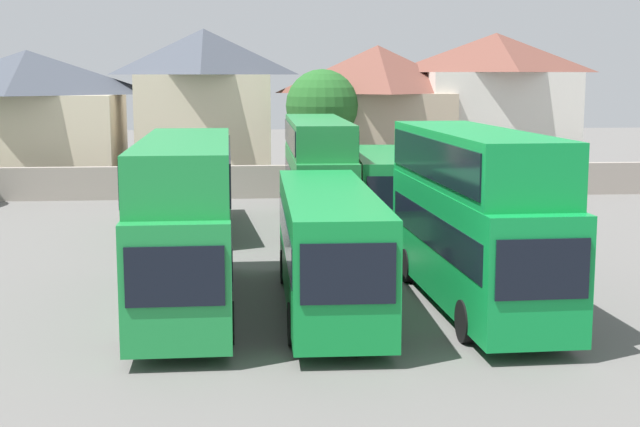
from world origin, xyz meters
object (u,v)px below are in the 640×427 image
bus_1 (186,215)px  house_terrace_right (377,114)px  bus_4 (189,186)px  house_terrace_left (29,117)px  house_terrace_centre (205,106)px  bus_5 (318,167)px  bus_6 (383,185)px  bus_3 (473,209)px  house_terrace_far_right (495,107)px  bus_2 (328,242)px  tree_behind_wall (322,106)px

bus_1 → house_terrace_right: house_terrace_right is taller
bus_4 → house_terrace_left: bearing=-152.6°
bus_4 → house_terrace_right: size_ratio=1.18×
house_terrace_centre → house_terrace_right: (10.58, -0.96, -0.50)m
bus_5 → house_terrace_left: size_ratio=1.05×
bus_6 → house_terrace_right: house_terrace_right is taller
bus_3 → house_terrace_far_right: bearing=161.4°
bus_6 → house_terrace_far_right: bearing=153.5°
house_terrace_centre → house_terrace_right: 10.63m
house_terrace_left → bus_2: bearing=-63.9°
bus_1 → bus_4: bearing=-177.8°
bus_4 → bus_2: bearing=14.3°
bus_3 → bus_2: bearing=-91.5°
bus_6 → house_terrace_far_right: house_terrace_far_right is taller
bus_6 → house_terrace_right: (2.10, 15.89, 2.47)m
bus_3 → house_terrace_left: house_terrace_left is taller
bus_3 → house_terrace_far_right: (9.14, 30.41, 1.83)m
tree_behind_wall → house_terrace_far_right: bearing=17.8°
bus_3 → house_terrace_far_right: house_terrace_far_right is taller
bus_6 → house_terrace_far_right: (9.55, 16.13, 2.86)m
house_terrace_left → house_terrace_far_right: bearing=-1.1°
house_terrace_right → bus_2: bearing=-101.1°
bus_2 → house_terrace_left: (-15.21, 30.99, 2.21)m
bus_4 → house_terrace_centre: house_terrace_centre is taller
bus_2 → bus_5: bearing=177.3°
bus_2 → bus_6: bus_2 is taller
bus_3 → bus_1: bearing=-94.5°
bus_6 → house_terrace_left: (-19.03, 16.69, 2.31)m
house_terrace_left → house_terrace_far_right: house_terrace_far_right is taller
bus_2 → house_terrace_centre: (-4.66, 31.15, 2.87)m
bus_4 → bus_5: bus_5 is taller
bus_6 → house_terrace_centre: 19.09m
bus_5 → bus_6: bus_5 is taller
house_terrace_centre → tree_behind_wall: size_ratio=1.35×
bus_6 → bus_2: bearing=-10.8°
bus_5 → bus_6: size_ratio=1.15×
house_terrace_centre → tree_behind_wall: 8.10m
bus_3 → tree_behind_wall: (-2.00, 26.84, 2.05)m
bus_4 → bus_6: (8.56, 0.22, -0.06)m
bus_3 → house_terrace_centre: house_terrace_centre is taller
bus_1 → house_terrace_far_right: 34.76m
bus_2 → bus_1: bearing=-94.9°
bus_1 → bus_5: bus_1 is taller
bus_1 → bus_2: bearing=83.4°
bus_4 → bus_6: bus_4 is taller
bus_6 → tree_behind_wall: bearing=-168.7°
bus_2 → bus_5: bus_5 is taller
house_terrace_right → tree_behind_wall: 5.02m
bus_2 → house_terrace_right: house_terrace_right is taller
bus_6 → bus_4: bearing=-84.4°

